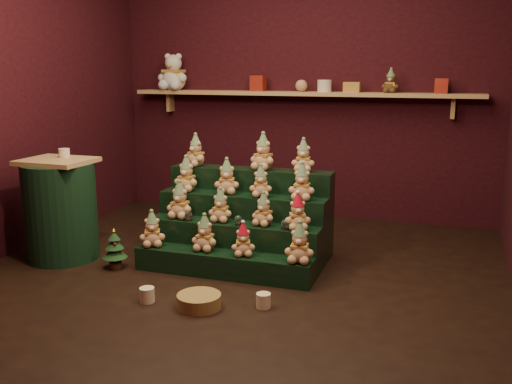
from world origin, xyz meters
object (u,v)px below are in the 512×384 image
(white_bear, at_px, (173,67))
(side_table, at_px, (61,210))
(mug_right, at_px, (263,301))
(brown_bear, at_px, (391,81))
(snow_globe_b, at_px, (238,220))
(mini_christmas_tree, at_px, (115,249))
(wicker_basket, at_px, (199,301))
(snow_globe_c, at_px, (285,225))
(snow_globe_a, at_px, (188,216))
(riser_tier_front, at_px, (223,264))
(mug_left, at_px, (147,295))

(white_bear, bearing_deg, side_table, -88.07)
(mug_right, xyz_separation_m, brown_bear, (0.52, 2.34, 1.39))
(snow_globe_b, relative_size, mini_christmas_tree, 0.24)
(side_table, xyz_separation_m, wicker_basket, (1.49, -0.57, -0.37))
(mug_right, distance_m, white_bear, 3.31)
(snow_globe_b, height_order, snow_globe_c, same)
(side_table, bearing_deg, wicker_basket, -20.04)
(mini_christmas_tree, bearing_deg, mug_right, -14.76)
(snow_globe_a, height_order, mug_right, snow_globe_a)
(riser_tier_front, relative_size, snow_globe_a, 17.40)
(mini_christmas_tree, bearing_deg, snow_globe_a, 28.13)
(mini_christmas_tree, height_order, wicker_basket, mini_christmas_tree)
(snow_globe_c, distance_m, white_bear, 2.71)
(riser_tier_front, distance_m, mug_left, 0.70)
(mug_right, relative_size, white_bear, 0.20)
(wicker_basket, bearing_deg, snow_globe_b, 90.70)
(mug_left, bearing_deg, riser_tier_front, 65.10)
(snow_globe_c, relative_size, brown_bear, 0.35)
(snow_globe_a, xyz_separation_m, snow_globe_b, (0.42, 0.00, -0.00))
(riser_tier_front, relative_size, white_bear, 2.86)
(side_table, height_order, mini_christmas_tree, side_table)
(mini_christmas_tree, bearing_deg, snow_globe_b, 16.38)
(brown_bear, bearing_deg, riser_tier_front, -112.44)
(snow_globe_c, bearing_deg, white_bear, 135.74)
(snow_globe_c, relative_size, mini_christmas_tree, 0.24)
(snow_globe_b, bearing_deg, mug_right, -56.90)
(side_table, relative_size, white_bear, 1.71)
(white_bear, bearing_deg, riser_tier_front, -49.83)
(mug_left, height_order, brown_bear, brown_bear)
(snow_globe_a, bearing_deg, wicker_basket, -60.72)
(snow_globe_c, bearing_deg, mini_christmas_tree, -168.15)
(snow_globe_b, xyz_separation_m, brown_bear, (0.94, 1.71, 1.03))
(snow_globe_b, distance_m, side_table, 1.50)
(snow_globe_c, distance_m, wicker_basket, 0.92)
(riser_tier_front, relative_size, mug_left, 13.76)
(riser_tier_front, relative_size, mini_christmas_tree, 4.25)
(mug_right, bearing_deg, brown_bear, 77.37)
(snow_globe_b, bearing_deg, riser_tier_front, -112.50)
(mini_christmas_tree, xyz_separation_m, brown_bear, (1.88, 1.98, 1.27))
(snow_globe_a, relative_size, side_table, 0.10)
(snow_globe_a, bearing_deg, white_bear, 119.17)
(mug_left, bearing_deg, side_table, 151.94)
(snow_globe_b, relative_size, mug_right, 0.81)
(white_bear, xyz_separation_m, brown_bear, (2.31, -0.00, -0.13))
(snow_globe_b, height_order, white_bear, white_bear)
(brown_bear, bearing_deg, mug_left, -111.62)
(snow_globe_b, bearing_deg, brown_bear, 61.27)
(riser_tier_front, bearing_deg, wicker_basket, -82.94)
(riser_tier_front, bearing_deg, snow_globe_a, 155.82)
(snow_globe_c, bearing_deg, mug_right, -86.84)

